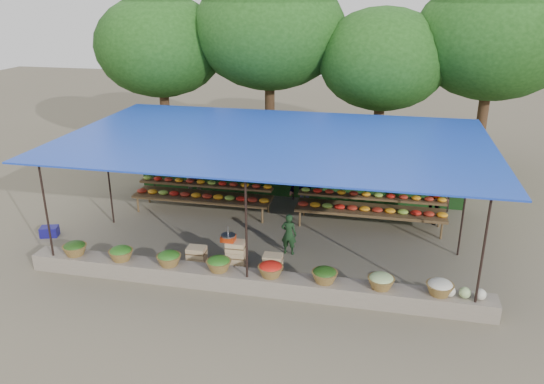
% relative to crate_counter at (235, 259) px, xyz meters
% --- Properties ---
extents(ground, '(60.00, 60.00, 0.00)m').
position_rel_crate_counter_xyz_m(ground, '(0.55, 1.97, -0.31)').
color(ground, '#695F4D').
rests_on(ground, ground).
extents(stone_curb, '(10.60, 0.55, 0.40)m').
position_rel_crate_counter_xyz_m(stone_curb, '(0.55, -0.78, -0.11)').
color(stone_curb, '#71675A').
rests_on(stone_curb, ground).
extents(stall_canopy, '(10.80, 6.60, 2.82)m').
position_rel_crate_counter_xyz_m(stall_canopy, '(0.55, 2.05, 2.36)').
color(stall_canopy, black).
rests_on(stall_canopy, ground).
extents(produce_baskets, '(8.98, 0.58, 0.34)m').
position_rel_crate_counter_xyz_m(produce_baskets, '(0.45, -0.78, 0.25)').
color(produce_baskets, brown).
rests_on(produce_baskets, stone_curb).
extents(netting_backdrop, '(10.60, 0.06, 2.50)m').
position_rel_crate_counter_xyz_m(netting_backdrop, '(0.55, 5.12, 0.94)').
color(netting_backdrop, '#1A4117').
rests_on(netting_backdrop, ground).
extents(tree_row, '(16.51, 5.50, 7.12)m').
position_rel_crate_counter_xyz_m(tree_row, '(1.05, 8.06, 4.39)').
color(tree_row, '#3B2815').
rests_on(tree_row, ground).
extents(fruit_table_left, '(4.21, 0.95, 0.93)m').
position_rel_crate_counter_xyz_m(fruit_table_left, '(-1.94, 3.33, 0.30)').
color(fruit_table_left, '#533821').
rests_on(fruit_table_left, ground).
extents(fruit_table_right, '(4.21, 0.95, 0.93)m').
position_rel_crate_counter_xyz_m(fruit_table_right, '(3.06, 3.33, 0.30)').
color(fruit_table_right, '#533821').
rests_on(fruit_table_right, ground).
extents(crate_counter, '(2.36, 0.35, 0.77)m').
position_rel_crate_counter_xyz_m(crate_counter, '(0.00, 0.00, 0.00)').
color(crate_counter, tan).
rests_on(crate_counter, ground).
extents(weighing_scale, '(0.34, 0.34, 0.36)m').
position_rel_crate_counter_xyz_m(weighing_scale, '(-0.15, 0.00, 0.55)').
color(weighing_scale, red).
rests_on(weighing_scale, crate_counter).
extents(vendor_seated, '(0.42, 0.30, 1.09)m').
position_rel_crate_counter_xyz_m(vendor_seated, '(1.10, 1.14, 0.24)').
color(vendor_seated, '#173419').
rests_on(vendor_seated, ground).
extents(customer_left, '(0.83, 0.67, 1.63)m').
position_rel_crate_counter_xyz_m(customer_left, '(-2.51, 4.17, 0.51)').
color(customer_left, slate).
rests_on(customer_left, ground).
extents(customer_mid, '(1.32, 1.25, 1.80)m').
position_rel_crate_counter_xyz_m(customer_mid, '(1.07, 4.15, 0.59)').
color(customer_mid, slate).
rests_on(customer_mid, ground).
extents(customer_right, '(0.95, 0.72, 1.49)m').
position_rel_crate_counter_xyz_m(customer_right, '(4.82, 3.98, 0.44)').
color(customer_right, slate).
rests_on(customer_right, ground).
extents(blue_crate_front, '(0.51, 0.42, 0.27)m').
position_rel_crate_counter_xyz_m(blue_crate_front, '(-2.59, -0.60, -0.18)').
color(blue_crate_front, navy).
rests_on(blue_crate_front, ground).
extents(blue_crate_back, '(0.54, 0.45, 0.28)m').
position_rel_crate_counter_xyz_m(blue_crate_back, '(-5.52, 0.76, -0.17)').
color(blue_crate_back, navy).
rests_on(blue_crate_back, ground).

